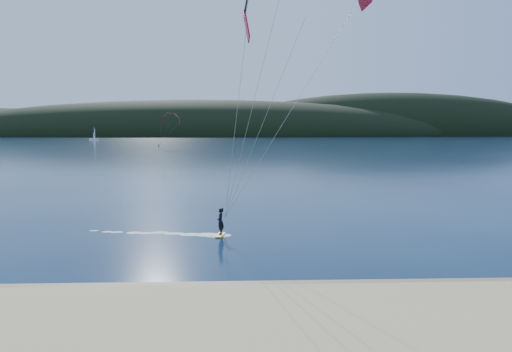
{
  "coord_description": "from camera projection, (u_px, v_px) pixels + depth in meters",
  "views": [
    {
      "loc": [
        3.45,
        -17.58,
        7.6
      ],
      "look_at": [
        4.54,
        10.0,
        5.0
      ],
      "focal_mm": 33.43,
      "sensor_mm": 36.0,
      "label": 1
    }
  ],
  "objects": [
    {
      "name": "kitesurfer_near",
      "position": [
        301.0,
        24.0,
        29.74
      ],
      "size": [
        20.49,
        7.16,
        17.82
      ],
      "color": "gold",
      "rests_on": "ground"
    },
    {
      "name": "kitesurfer_far",
      "position": [
        170.0,
        122.0,
        209.38
      ],
      "size": [
        10.34,
        4.68,
        13.78
      ],
      "color": "gold",
      "rests_on": "ground"
    },
    {
      "name": "ground",
      "position": [
        147.0,
        332.0,
        18.07
      ],
      "size": [
        1800.0,
        1800.0,
        0.0
      ],
      "primitive_type": "plane",
      "color": "#061531",
      "rests_on": "ground"
    },
    {
      "name": "wet_sand",
      "position": [
        165.0,
        291.0,
        22.54
      ],
      "size": [
        220.0,
        2.5,
        0.1
      ],
      "color": "#896E4F",
      "rests_on": "ground"
    },
    {
      "name": "sailboat",
      "position": [
        94.0,
        139.0,
        410.55
      ],
      "size": [
        7.96,
        5.26,
        11.6
      ],
      "color": "white",
      "rests_on": "ground"
    },
    {
      "name": "headland",
      "position": [
        235.0,
        136.0,
        759.51
      ],
      "size": [
        1200.0,
        310.0,
        140.0
      ],
      "color": "black",
      "rests_on": "ground"
    }
  ]
}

